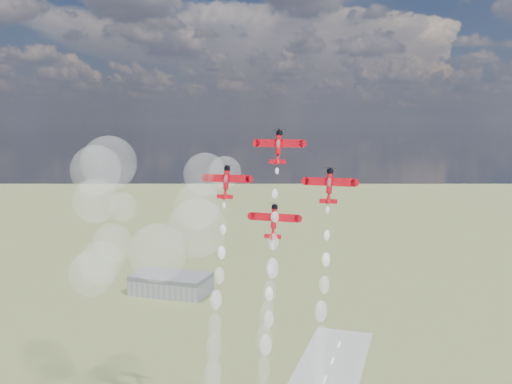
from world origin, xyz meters
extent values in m
cube|color=gray|center=(-120.00, 180.00, 5.00)|extent=(50.00, 28.00, 10.00)
cube|color=#595B60|center=(-120.00, 180.00, 11.50)|extent=(50.00, 28.00, 3.00)
cylinder|color=red|center=(-0.79, 12.67, 107.25)|extent=(1.57, 2.81, 6.05)
cylinder|color=black|center=(-0.79, 13.36, 110.32)|extent=(1.80, 2.00, 1.49)
cube|color=red|center=(-0.79, 13.13, 107.49)|extent=(13.71, 0.73, 2.25)
cube|color=white|center=(-4.50, 13.26, 107.46)|extent=(5.39, 0.17, 0.61)
cube|color=white|center=(2.92, 13.26, 107.46)|extent=(5.39, 0.17, 0.61)
cube|color=red|center=(-0.79, 11.40, 102.35)|extent=(4.95, 0.40, 1.24)
cube|color=red|center=(-0.79, 10.53, 102.31)|extent=(0.16, 2.18, 1.84)
ellipsoid|color=silver|center=(-0.79, 12.04, 107.27)|extent=(1.24, 1.68, 2.96)
cone|color=red|center=(-0.79, 11.70, 103.20)|extent=(1.57, 2.17, 3.20)
cylinder|color=red|center=(-15.86, 10.36, 96.96)|extent=(1.57, 2.81, 6.05)
cylinder|color=black|center=(-15.86, 11.05, 100.03)|extent=(1.80, 2.00, 1.49)
cube|color=red|center=(-15.86, 10.82, 97.20)|extent=(13.71, 0.73, 2.25)
cube|color=white|center=(-19.57, 10.95, 97.17)|extent=(5.39, 0.17, 0.61)
cube|color=white|center=(-12.15, 10.95, 97.17)|extent=(5.39, 0.17, 0.61)
cube|color=red|center=(-15.86, 9.09, 92.06)|extent=(4.95, 0.40, 1.24)
cube|color=red|center=(-15.86, 8.22, 92.02)|extent=(0.16, 2.18, 1.84)
ellipsoid|color=silver|center=(-15.86, 9.73, 96.98)|extent=(1.24, 1.68, 2.96)
cone|color=red|center=(-15.86, 9.40, 92.91)|extent=(1.57, 2.17, 3.20)
cylinder|color=red|center=(14.27, 10.36, 96.96)|extent=(1.57, 2.81, 6.05)
cylinder|color=black|center=(14.27, 11.05, 100.03)|extent=(1.80, 2.00, 1.49)
cube|color=red|center=(14.27, 10.82, 97.20)|extent=(13.71, 0.73, 2.25)
cube|color=white|center=(10.56, 10.95, 97.17)|extent=(5.39, 0.17, 0.61)
cube|color=white|center=(17.98, 10.95, 97.17)|extent=(5.39, 0.17, 0.61)
cube|color=red|center=(14.27, 9.09, 92.06)|extent=(4.95, 0.40, 1.24)
cube|color=red|center=(14.27, 8.22, 92.02)|extent=(0.16, 2.18, 1.84)
ellipsoid|color=silver|center=(14.27, 9.73, 96.98)|extent=(1.24, 1.68, 2.96)
cone|color=red|center=(14.27, 9.40, 92.91)|extent=(1.57, 2.17, 3.20)
cylinder|color=red|center=(-0.79, 8.06, 86.67)|extent=(1.57, 2.81, 6.05)
cylinder|color=black|center=(-0.79, 8.74, 89.74)|extent=(1.80, 2.00, 1.49)
cube|color=red|center=(-0.79, 8.51, 86.91)|extent=(13.71, 0.73, 2.25)
cube|color=white|center=(-4.50, 8.64, 86.88)|extent=(5.39, 0.17, 0.61)
cube|color=white|center=(2.92, 8.64, 86.88)|extent=(5.39, 0.17, 0.61)
cube|color=red|center=(-0.79, 6.79, 81.77)|extent=(4.95, 0.40, 1.24)
cube|color=red|center=(-0.79, 5.91, 81.73)|extent=(0.16, 2.18, 1.84)
ellipsoid|color=silver|center=(-0.79, 7.43, 86.69)|extent=(1.24, 1.68, 2.96)
cone|color=red|center=(-0.79, 7.09, 82.62)|extent=(1.57, 2.17, 3.20)
sphere|color=white|center=(-0.80, 11.05, 99.76)|extent=(1.07, 1.07, 1.07)
sphere|color=white|center=(-0.96, 9.39, 93.43)|extent=(1.65, 1.65, 1.65)
sphere|color=white|center=(-0.60, 8.22, 86.84)|extent=(2.22, 2.22, 2.22)
sphere|color=white|center=(-0.53, 6.58, 80.17)|extent=(2.80, 2.80, 2.80)
sphere|color=white|center=(-0.45, 5.45, 73.04)|extent=(3.37, 3.37, 3.37)
sphere|color=white|center=(-0.66, 3.53, 66.50)|extent=(3.95, 3.95, 3.95)
sphere|color=white|center=(-1.10, 2.26, 60.19)|extent=(4.52, 4.52, 4.52)
sphere|color=white|center=(-1.40, 0.99, 53.38)|extent=(5.10, 5.10, 5.10)
sphere|color=white|center=(-15.97, 8.75, 89.55)|extent=(1.07, 1.07, 1.07)
sphere|color=white|center=(-15.74, 7.24, 82.79)|extent=(1.65, 1.65, 1.65)
sphere|color=white|center=(-15.69, 5.67, 76.30)|extent=(2.22, 2.22, 2.22)
sphere|color=white|center=(-15.72, 4.03, 69.97)|extent=(2.80, 2.80, 2.80)
sphere|color=white|center=(-16.27, 2.55, 63.21)|extent=(3.37, 3.37, 3.37)
sphere|color=white|center=(-16.15, 1.25, 56.17)|extent=(3.95, 3.95, 3.95)
sphere|color=white|center=(-16.07, 0.26, 50.19)|extent=(4.52, 4.52, 4.52)
sphere|color=white|center=(-15.83, -1.41, 42.90)|extent=(5.10, 5.10, 5.10)
sphere|color=white|center=(14.18, 8.71, 89.68)|extent=(1.07, 1.07, 1.07)
sphere|color=white|center=(14.36, 7.33, 82.96)|extent=(1.65, 1.65, 1.65)
sphere|color=white|center=(14.46, 6.02, 76.51)|extent=(2.22, 2.22, 2.22)
sphere|color=white|center=(14.42, 4.33, 70.00)|extent=(2.80, 2.80, 2.80)
sphere|color=white|center=(13.99, 2.50, 63.16)|extent=(3.37, 3.37, 3.37)
sphere|color=white|center=(14.53, 1.06, 56.40)|extent=(3.95, 3.95, 3.95)
sphere|color=white|center=(13.75, 0.02, 49.43)|extent=(4.52, 4.52, 4.52)
sphere|color=white|center=(-0.72, 6.33, 79.17)|extent=(1.07, 1.07, 1.07)
sphere|color=white|center=(-0.96, 5.06, 72.54)|extent=(1.65, 1.65, 1.65)
sphere|color=white|center=(-0.81, 3.49, 66.17)|extent=(2.22, 2.22, 2.22)
sphere|color=white|center=(-0.50, 2.05, 59.40)|extent=(2.80, 2.80, 2.80)
sphere|color=white|center=(-0.87, 0.52, 52.53)|extent=(3.37, 3.37, 3.37)
sphere|color=white|center=(-1.00, -0.62, 46.13)|extent=(3.95, 3.95, 3.95)
sphere|color=white|center=(-72.82, 30.80, 62.48)|extent=(15.82, 15.82, 15.82)
sphere|color=white|center=(-24.61, 15.41, 97.67)|extent=(13.26, 13.26, 13.26)
sphere|color=white|center=(-63.02, 30.53, 83.57)|extent=(10.53, 10.53, 10.53)
sphere|color=white|center=(-45.07, 22.76, 70.05)|extent=(19.84, 19.84, 19.84)
sphere|color=white|center=(-30.92, 23.62, 86.46)|extent=(15.20, 15.20, 15.20)
sphere|color=white|center=(-73.83, 31.40, 96.30)|extent=(17.99, 17.99, 17.99)
sphere|color=white|center=(-25.23, 33.82, 96.63)|extent=(11.03, 11.03, 11.03)
sphere|color=white|center=(-74.35, 27.07, 59.12)|extent=(16.73, 16.73, 16.73)
sphere|color=white|center=(-36.06, 34.71, 76.72)|extent=(20.77, 20.77, 20.77)
sphere|color=white|center=(-66.09, 27.93, 99.26)|extent=(19.16, 19.16, 19.16)
sphere|color=white|center=(-64.04, 24.82, 71.38)|extent=(14.27, 14.27, 14.27)
sphere|color=white|center=(-69.01, 22.88, 86.51)|extent=(15.38, 15.38, 15.38)
camera|label=1|loc=(39.61, -135.86, 113.51)|focal=38.00mm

